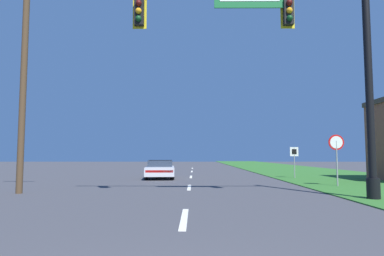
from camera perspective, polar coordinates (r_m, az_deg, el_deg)
grass_verge_right at (r=34.02m, az=18.09°, el=-6.89°), size 10.00×110.00×0.04m
road_center_line at (r=24.45m, az=-0.17°, el=-8.14°), size 0.16×34.80×0.01m
signal_mast at (r=13.03m, az=18.10°, el=11.65°), size 9.57×0.47×8.32m
car_ahead at (r=23.17m, az=-5.32°, el=-6.83°), size 2.17×4.76×1.19m
stop_sign at (r=18.22m, az=22.93°, el=-3.15°), size 0.76×0.07×2.50m
route_sign_post at (r=23.74m, az=16.67°, el=-4.38°), size 0.55×0.06×2.03m
utility_pole_near at (r=15.91m, az=-26.22°, el=8.90°), size 1.80×0.26×9.89m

